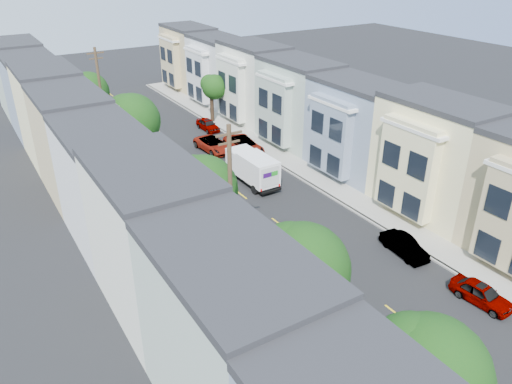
{
  "coord_description": "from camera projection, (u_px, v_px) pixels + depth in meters",
  "views": [
    {
      "loc": [
        -18.43,
        -20.49,
        18.86
      ],
      "look_at": [
        -0.98,
        7.85,
        2.2
      ],
      "focal_mm": 35.0,
      "sensor_mm": 36.0,
      "label": 1
    }
  ],
  "objects": [
    {
      "name": "ground",
      "position": [
        331.0,
        264.0,
        32.68
      ],
      "size": [
        160.0,
        160.0,
        0.0
      ],
      "primitive_type": "plane",
      "color": "black",
      "rests_on": "ground"
    },
    {
      "name": "road_slab",
      "position": [
        223.0,
        181.0,
        44.1
      ],
      "size": [
        12.0,
        70.0,
        0.02
      ],
      "primitive_type": "cube",
      "color": "black",
      "rests_on": "ground"
    },
    {
      "name": "curb_left",
      "position": [
        159.0,
        196.0,
        41.23
      ],
      "size": [
        0.3,
        70.0,
        0.15
      ],
      "primitive_type": "cube",
      "color": "gray",
      "rests_on": "ground"
    },
    {
      "name": "curb_right",
      "position": [
        280.0,
        166.0,
        46.91
      ],
      "size": [
        0.3,
        70.0,
        0.15
      ],
      "primitive_type": "cube",
      "color": "gray",
      "rests_on": "ground"
    },
    {
      "name": "sidewalk_left",
      "position": [
        144.0,
        200.0,
        40.63
      ],
      "size": [
        2.6,
        70.0,
        0.15
      ],
      "primitive_type": "cube",
      "color": "gray",
      "rests_on": "ground"
    },
    {
      "name": "sidewalk_right",
      "position": [
        291.0,
        163.0,
        47.52
      ],
      "size": [
        2.6,
        70.0,
        0.15
      ],
      "primitive_type": "cube",
      "color": "gray",
      "rests_on": "ground"
    },
    {
      "name": "centerline",
      "position": [
        223.0,
        181.0,
        44.11
      ],
      "size": [
        0.12,
        70.0,
        0.01
      ],
      "primitive_type": "cube",
      "color": "gold",
      "rests_on": "ground"
    },
    {
      "name": "townhouse_row_left",
      "position": [
        97.0,
        213.0,
        38.88
      ],
      "size": [
        5.0,
        70.0,
        8.5
      ],
      "primitive_type": "cube",
      "color": "#7D8CA3",
      "rests_on": "ground"
    },
    {
      "name": "townhouse_row_right",
      "position": [
        322.0,
        156.0,
        49.33
      ],
      "size": [
        5.0,
        70.0,
        8.5
      ],
      "primitive_type": "cube",
      "color": "#7D8CA3",
      "rests_on": "ground"
    },
    {
      "name": "tree_a",
      "position": [
        427.0,
        376.0,
        17.99
      ],
      "size": [
        4.5,
        4.5,
        7.13
      ],
      "color": "black",
      "rests_on": "ground"
    },
    {
      "name": "tree_b",
      "position": [
        300.0,
        271.0,
        23.87
      ],
      "size": [
        4.7,
        4.7,
        7.17
      ],
      "color": "black",
      "rests_on": "ground"
    },
    {
      "name": "tree_c",
      "position": [
        202.0,
        190.0,
        32.11
      ],
      "size": [
        4.55,
        4.55,
        6.88
      ],
      "color": "black",
      "rests_on": "ground"
    },
    {
      "name": "tree_d",
      "position": [
        132.0,
        122.0,
        41.93
      ],
      "size": [
        4.7,
        4.7,
        7.76
      ],
      "color": "black",
      "rests_on": "ground"
    },
    {
      "name": "tree_e",
      "position": [
        88.0,
        92.0,
        52.98
      ],
      "size": [
        4.26,
        4.26,
        6.79
      ],
      "color": "black",
      "rests_on": "ground"
    },
    {
      "name": "tree_far_r",
      "position": [
        213.0,
        88.0,
        56.86
      ],
      "size": [
        2.84,
        2.84,
        5.55
      ],
      "color": "black",
      "rests_on": "ground"
    },
    {
      "name": "utility_pole_near",
      "position": [
        231.0,
        206.0,
        28.95
      ],
      "size": [
        1.6,
        0.26,
        10.0
      ],
      "color": "#42301E",
      "rests_on": "ground"
    },
    {
      "name": "utility_pole_far",
      "position": [
        102.0,
        99.0,
        48.74
      ],
      "size": [
        1.6,
        0.26,
        10.0
      ],
      "color": "#42301E",
      "rests_on": "ground"
    },
    {
      "name": "fedex_truck",
      "position": [
        253.0,
        167.0,
        43.01
      ],
      "size": [
        2.18,
        5.67,
        2.72
      ],
      "rotation": [
        0.0,
        0.0,
        0.01
      ],
      "color": "white",
      "rests_on": "ground"
    },
    {
      "name": "lead_sedan",
      "position": [
        213.0,
        145.0,
        50.12
      ],
      "size": [
        2.65,
        5.04,
        1.35
      ],
      "primitive_type": "imported",
      "rotation": [
        0.0,
        0.0,
        0.08
      ],
      "color": "black",
      "rests_on": "ground"
    },
    {
      "name": "parked_left_b",
      "position": [
        349.0,
        354.0,
        24.54
      ],
      "size": [
        2.14,
        4.57,
        1.43
      ],
      "primitive_type": "imported",
      "rotation": [
        0.0,
        0.0,
        -0.1
      ],
      "color": "#0A1F3A",
      "rests_on": "ground"
    },
    {
      "name": "parked_left_c",
      "position": [
        253.0,
        265.0,
        31.5
      ],
      "size": [
        2.09,
        4.44,
        1.3
      ],
      "primitive_type": "imported",
      "rotation": [
        0.0,
        0.0,
        0.06
      ],
      "color": "#9B9B9E",
      "rests_on": "ground"
    },
    {
      "name": "parked_left_d",
      "position": [
        191.0,
        205.0,
        38.42
      ],
      "size": [
        2.45,
        5.21,
        1.52
      ],
      "primitive_type": "imported",
      "rotation": [
        0.0,
        0.0,
        0.06
      ],
      "color": "#5A090D",
      "rests_on": "ground"
    },
    {
      "name": "parked_right_a",
      "position": [
        482.0,
        294.0,
        28.91
      ],
      "size": [
        1.8,
        3.96,
        1.25
      ],
      "primitive_type": "imported",
      "rotation": [
        0.0,
        0.0,
        0.09
      ],
      "color": "#474A4B",
      "rests_on": "ground"
    },
    {
      "name": "parked_right_b",
      "position": [
        404.0,
        246.0,
        33.48
      ],
      "size": [
        1.64,
        3.8,
        1.23
      ],
      "primitive_type": "imported",
      "rotation": [
        0.0,
        0.0,
        -0.09
      ],
      "color": "silver",
      "rests_on": "ground"
    },
    {
      "name": "parked_right_c",
      "position": [
        244.0,
        146.0,
        49.61
      ],
      "size": [
        3.02,
        5.75,
        1.54
      ],
      "primitive_type": "imported",
      "rotation": [
        0.0,
        0.0,
        -0.09
      ],
      "color": "black",
      "rests_on": "ground"
    },
    {
      "name": "parked_right_d",
      "position": [
        208.0,
        125.0,
        55.78
      ],
      "size": [
        1.52,
        3.87,
        1.25
      ],
      "primitive_type": "imported",
      "rotation": [
        0.0,
        0.0,
        0.01
      ],
      "color": "black",
      "rests_on": "ground"
    }
  ]
}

